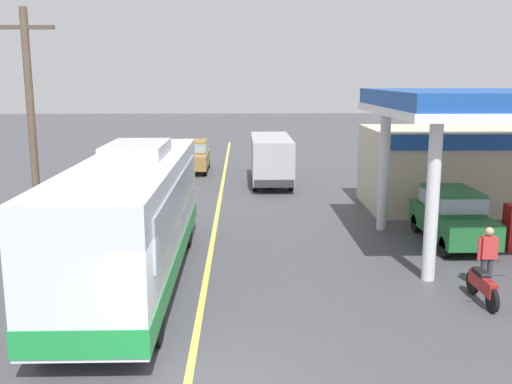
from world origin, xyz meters
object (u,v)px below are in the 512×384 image
object	(u,v)px
coach_bus_main	(133,220)
car_at_pump	(452,213)
car_trailing_behind_bus	(194,154)
minibus_opposing_lane	(271,156)
motorcycle_parked_forecourt	(482,285)
pedestrian_near_pump	(488,254)

from	to	relation	value
coach_bus_main	car_at_pump	distance (m)	10.59
coach_bus_main	car_trailing_behind_bus	bearing A→B (deg)	89.64
minibus_opposing_lane	car_at_pump	bearing A→B (deg)	-63.98
minibus_opposing_lane	car_trailing_behind_bus	world-z (taller)	minibus_opposing_lane
car_at_pump	motorcycle_parked_forecourt	size ratio (longest dim) A/B	2.33
minibus_opposing_lane	motorcycle_parked_forecourt	size ratio (longest dim) A/B	3.41
motorcycle_parked_forecourt	car_trailing_behind_bus	distance (m)	22.40
car_trailing_behind_bus	motorcycle_parked_forecourt	bearing A→B (deg)	-66.98
car_at_pump	pedestrian_near_pump	size ratio (longest dim) A/B	2.53
minibus_opposing_lane	pedestrian_near_pump	distance (m)	16.31
coach_bus_main	minibus_opposing_lane	bearing A→B (deg)	73.11
coach_bus_main	motorcycle_parked_forecourt	world-z (taller)	coach_bus_main
coach_bus_main	minibus_opposing_lane	size ratio (longest dim) A/B	1.80
car_at_pump	pedestrian_near_pump	bearing A→B (deg)	-97.91
minibus_opposing_lane	motorcycle_parked_forecourt	world-z (taller)	minibus_opposing_lane
motorcycle_parked_forecourt	pedestrian_near_pump	xyz separation A→B (m)	(0.51, 0.98, 0.49)
coach_bus_main	car_trailing_behind_bus	xyz separation A→B (m)	(0.12, 18.83, -0.71)
car_at_pump	minibus_opposing_lane	bearing A→B (deg)	116.02
coach_bus_main	motorcycle_parked_forecourt	bearing A→B (deg)	-11.32
minibus_opposing_lane	car_trailing_behind_bus	distance (m)	5.99
pedestrian_near_pump	car_trailing_behind_bus	xyz separation A→B (m)	(-9.27, 19.63, 0.08)
minibus_opposing_lane	motorcycle_parked_forecourt	bearing A→B (deg)	-75.09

